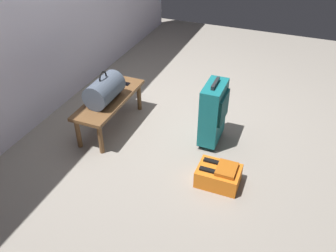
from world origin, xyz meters
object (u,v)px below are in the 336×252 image
object	(u,v)px
bench	(110,102)
suitcase_upright_teal	(213,112)
backpack_orange	(219,175)
cell_phone	(123,83)
duffel_bag_slate	(104,90)

from	to	relation	value
bench	suitcase_upright_teal	xyz separation A→B (m)	(0.15, -1.10, 0.05)
suitcase_upright_teal	backpack_orange	size ratio (longest dim) A/B	1.86
cell_phone	backpack_orange	world-z (taller)	cell_phone
bench	backpack_orange	bearing A→B (deg)	-107.94
suitcase_upright_teal	cell_phone	bearing A→B (deg)	80.51
duffel_bag_slate	cell_phone	distance (m)	0.43
cell_phone	backpack_orange	distance (m)	1.57
cell_phone	suitcase_upright_teal	distance (m)	1.12
cell_phone	suitcase_upright_teal	world-z (taller)	suitcase_upright_teal
cell_phone	suitcase_upright_teal	size ratio (longest dim) A/B	0.20
duffel_bag_slate	cell_phone	xyz separation A→B (m)	(0.41, 0.00, -0.13)
duffel_bag_slate	cell_phone	bearing A→B (deg)	0.65
bench	backpack_orange	world-z (taller)	bench
bench	cell_phone	xyz separation A→B (m)	(0.33, 0.00, 0.06)
suitcase_upright_teal	backpack_orange	world-z (taller)	suitcase_upright_teal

